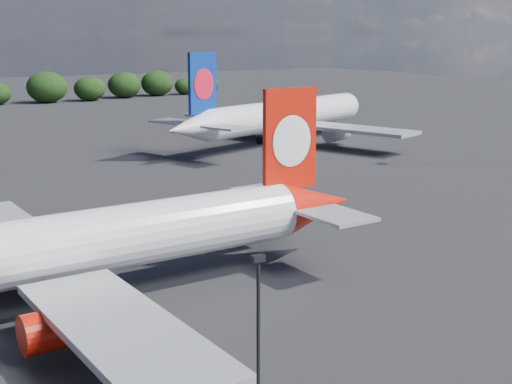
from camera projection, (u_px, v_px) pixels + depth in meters
qantas_airliner at (97, 243)px, 53.81m from camera, size 47.94×45.53×15.66m
china_southern_airliner at (279, 116)px, 130.71m from camera, size 51.76×49.71×17.32m
apron_lamp_post at (258, 370)px, 29.97m from camera, size 0.55×0.30×11.48m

